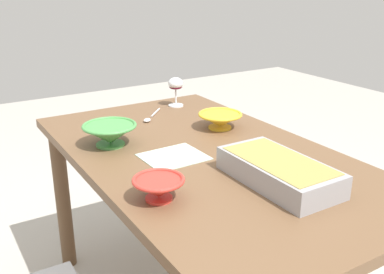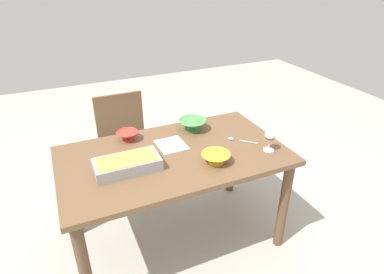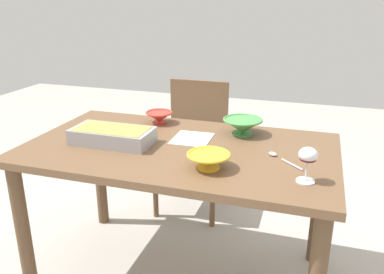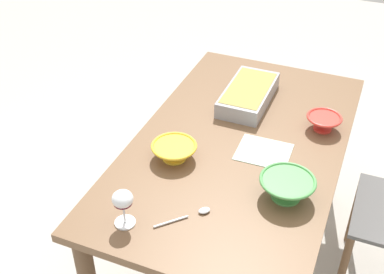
{
  "view_description": "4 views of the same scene",
  "coord_description": "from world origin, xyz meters",
  "px_view_note": "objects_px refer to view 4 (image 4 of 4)",
  "views": [
    {
      "loc": [
        -1.27,
        0.83,
        1.37
      ],
      "look_at": [
        0.12,
        -0.02,
        0.78
      ],
      "focal_mm": 41.81,
      "sensor_mm": 36.0,
      "label": 1
    },
    {
      "loc": [
        -0.64,
        -1.74,
        1.88
      ],
      "look_at": [
        0.13,
        -0.01,
        0.86
      ],
      "focal_mm": 30.4,
      "sensor_mm": 36.0,
      "label": 2
    },
    {
      "loc": [
        0.61,
        -1.7,
        1.45
      ],
      "look_at": [
        0.06,
        -0.0,
        0.81
      ],
      "focal_mm": 37.23,
      "sensor_mm": 36.0,
      "label": 3
    },
    {
      "loc": [
        1.64,
        0.46,
        2.02
      ],
      "look_at": [
        0.14,
        -0.16,
        0.84
      ],
      "focal_mm": 46.56,
      "sensor_mm": 36.0,
      "label": 4
    }
  ],
  "objects_px": {
    "casserole_dish": "(248,94)",
    "serving_bowl": "(324,122)",
    "dining_table": "(238,161)",
    "mixing_bowl": "(287,187)",
    "small_bowl": "(174,150)",
    "wine_glass": "(123,202)",
    "serving_spoon": "(194,214)",
    "napkin": "(264,152)"
  },
  "relations": [
    {
      "from": "mixing_bowl",
      "to": "serving_bowl",
      "type": "height_order",
      "value": "mixing_bowl"
    },
    {
      "from": "serving_spoon",
      "to": "wine_glass",
      "type": "bearing_deg",
      "value": -58.66
    },
    {
      "from": "wine_glass",
      "to": "serving_spoon",
      "type": "height_order",
      "value": "wine_glass"
    },
    {
      "from": "wine_glass",
      "to": "mixing_bowl",
      "type": "height_order",
      "value": "wine_glass"
    },
    {
      "from": "small_bowl",
      "to": "serving_spoon",
      "type": "xyz_separation_m",
      "value": [
        0.27,
        0.2,
        -0.03
      ]
    },
    {
      "from": "casserole_dish",
      "to": "serving_bowl",
      "type": "bearing_deg",
      "value": 75.55
    },
    {
      "from": "mixing_bowl",
      "to": "serving_bowl",
      "type": "bearing_deg",
      "value": 174.63
    },
    {
      "from": "serving_bowl",
      "to": "napkin",
      "type": "relative_size",
      "value": 0.71
    },
    {
      "from": "wine_glass",
      "to": "napkin",
      "type": "distance_m",
      "value": 0.67
    },
    {
      "from": "mixing_bowl",
      "to": "serving_bowl",
      "type": "distance_m",
      "value": 0.49
    },
    {
      "from": "mixing_bowl",
      "to": "small_bowl",
      "type": "relative_size",
      "value": 1.11
    },
    {
      "from": "casserole_dish",
      "to": "wine_glass",
      "type": "bearing_deg",
      "value": -9.67
    },
    {
      "from": "serving_spoon",
      "to": "napkin",
      "type": "bearing_deg",
      "value": 164.03
    },
    {
      "from": "casserole_dish",
      "to": "small_bowl",
      "type": "distance_m",
      "value": 0.55
    },
    {
      "from": "mixing_bowl",
      "to": "small_bowl",
      "type": "distance_m",
      "value": 0.48
    },
    {
      "from": "dining_table",
      "to": "wine_glass",
      "type": "distance_m",
      "value": 0.67
    },
    {
      "from": "dining_table",
      "to": "serving_bowl",
      "type": "height_order",
      "value": "serving_bowl"
    },
    {
      "from": "mixing_bowl",
      "to": "serving_bowl",
      "type": "xyz_separation_m",
      "value": [
        -0.49,
        0.05,
        -0.01
      ]
    },
    {
      "from": "wine_glass",
      "to": "small_bowl",
      "type": "xyz_separation_m",
      "value": [
        -0.4,
        0.01,
        -0.06
      ]
    },
    {
      "from": "small_bowl",
      "to": "wine_glass",
      "type": "bearing_deg",
      "value": -1.45
    },
    {
      "from": "casserole_dish",
      "to": "serving_spoon",
      "type": "bearing_deg",
      "value": 3.57
    },
    {
      "from": "wine_glass",
      "to": "serving_bowl",
      "type": "distance_m",
      "value": 0.99
    },
    {
      "from": "wine_glass",
      "to": "mixing_bowl",
      "type": "xyz_separation_m",
      "value": [
        -0.34,
        0.48,
        -0.05
      ]
    },
    {
      "from": "serving_spoon",
      "to": "casserole_dish",
      "type": "bearing_deg",
      "value": -176.43
    },
    {
      "from": "dining_table",
      "to": "small_bowl",
      "type": "xyz_separation_m",
      "value": [
        0.2,
        -0.21,
        0.14
      ]
    },
    {
      "from": "dining_table",
      "to": "serving_bowl",
      "type": "distance_m",
      "value": 0.41
    },
    {
      "from": "wine_glass",
      "to": "serving_spoon",
      "type": "distance_m",
      "value": 0.26
    },
    {
      "from": "small_bowl",
      "to": "mixing_bowl",
      "type": "bearing_deg",
      "value": 83.66
    },
    {
      "from": "wine_glass",
      "to": "small_bowl",
      "type": "relative_size",
      "value": 0.78
    },
    {
      "from": "casserole_dish",
      "to": "serving_spoon",
      "type": "xyz_separation_m",
      "value": [
        0.8,
        0.05,
        -0.04
      ]
    },
    {
      "from": "dining_table",
      "to": "mixing_bowl",
      "type": "bearing_deg",
      "value": 45.75
    },
    {
      "from": "small_bowl",
      "to": "serving_bowl",
      "type": "xyz_separation_m",
      "value": [
        -0.43,
        0.52,
        0.0
      ]
    },
    {
      "from": "small_bowl",
      "to": "serving_bowl",
      "type": "relative_size",
      "value": 1.21
    },
    {
      "from": "dining_table",
      "to": "mixing_bowl",
      "type": "xyz_separation_m",
      "value": [
        0.26,
        0.26,
        0.15
      ]
    },
    {
      "from": "casserole_dish",
      "to": "napkin",
      "type": "height_order",
      "value": "casserole_dish"
    },
    {
      "from": "casserole_dish",
      "to": "small_bowl",
      "type": "bearing_deg",
      "value": -15.58
    },
    {
      "from": "serving_bowl",
      "to": "mixing_bowl",
      "type": "bearing_deg",
      "value": -5.37
    },
    {
      "from": "wine_glass",
      "to": "serving_bowl",
      "type": "relative_size",
      "value": 0.94
    },
    {
      "from": "wine_glass",
      "to": "serving_spoon",
      "type": "xyz_separation_m",
      "value": [
        -0.13,
        0.21,
        -0.1
      ]
    },
    {
      "from": "wine_glass",
      "to": "napkin",
      "type": "bearing_deg",
      "value": 149.66
    },
    {
      "from": "serving_bowl",
      "to": "serving_spoon",
      "type": "relative_size",
      "value": 0.92
    },
    {
      "from": "mixing_bowl",
      "to": "serving_spoon",
      "type": "bearing_deg",
      "value": -51.76
    }
  ]
}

